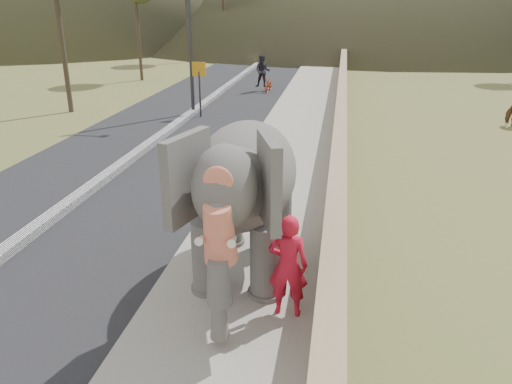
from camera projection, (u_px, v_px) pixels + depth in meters
ground at (236, 298)px, 8.85m from camera, size 160.00×160.00×0.00m
road at (161, 139)px, 18.81m from camera, size 7.00×120.00×0.03m
median at (161, 136)px, 18.78m from camera, size 0.35×120.00×0.22m
walkway at (293, 143)px, 18.01m from camera, size 3.00×120.00×0.15m
parapet at (340, 132)px, 17.58m from camera, size 0.30×120.00×1.10m
lamppost at (195, 0)px, 21.01m from camera, size 1.76×0.36×8.00m
signboard at (199, 80)px, 21.65m from camera, size 0.60×0.08×2.40m
elephant_and_man at (246, 196)px, 9.08m from camera, size 2.34×4.11×2.95m
motorcyclist at (265, 77)px, 27.94m from camera, size 1.08×1.58×2.02m
trees at (293, 16)px, 34.13m from camera, size 47.73×42.70×9.09m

